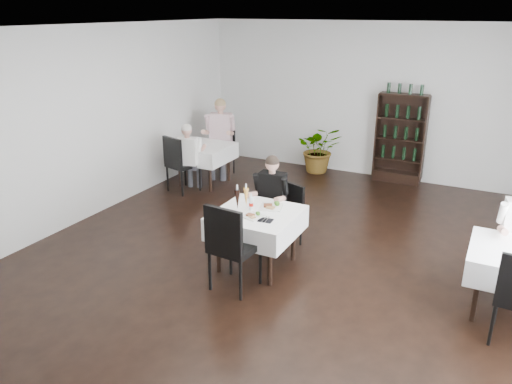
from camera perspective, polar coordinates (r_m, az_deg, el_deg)
room_shell at (r=6.00m, az=2.65°, el=3.65°), size 9.00×9.00×9.00m
wine_shelf at (r=10.00m, az=16.15°, el=5.78°), size 0.90×0.28×1.75m
main_table at (r=6.42m, az=0.08°, el=-3.53°), size 1.03×1.03×0.77m
left_table at (r=9.60m, az=-5.98°, el=4.50°), size 0.98×0.98×0.77m
potted_tree at (r=10.38m, az=7.24°, el=4.91°), size 1.12×1.06×0.98m
main_chair_far at (r=7.11m, az=3.62°, el=-2.15°), size 0.53×0.53×0.89m
main_chair_near at (r=5.87m, az=-2.94°, el=-5.78°), size 0.55×0.55×1.11m
left_chair_far at (r=10.22m, az=-3.76°, el=4.97°), size 0.46×0.47×0.92m
left_chair_near at (r=9.20m, az=-8.80°, el=3.55°), size 0.60×0.60×1.06m
diner_main at (r=6.94m, az=1.62°, el=-0.33°), size 0.51×0.51×1.33m
diner_left_far at (r=9.98m, az=-4.14°, el=6.85°), size 0.66×0.71×1.56m
diner_left_near at (r=9.16m, az=-7.67°, el=4.50°), size 0.54×0.57×1.29m
plate_far at (r=6.49m, az=1.78°, el=-1.65°), size 0.35×0.35×0.09m
plate_near at (r=6.21m, az=-0.32°, el=-2.73°), size 0.28×0.28×0.07m
pilsner_dark at (r=6.42m, az=-2.14°, el=-0.81°), size 0.08×0.08×0.33m
pilsner_lager at (r=6.51m, az=-1.14°, el=-0.58°), size 0.07×0.07×0.31m
coke_bottle at (r=6.40m, az=-0.56°, el=-1.31°), size 0.06×0.06×0.22m
napkin_cutlery at (r=6.11m, az=1.10°, el=-3.23°), size 0.19×0.19×0.02m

